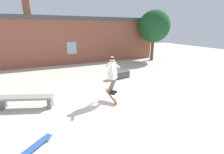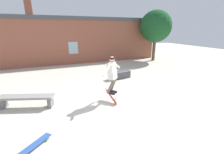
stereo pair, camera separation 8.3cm
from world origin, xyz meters
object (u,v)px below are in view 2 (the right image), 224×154
Objects in this scene: skater at (112,72)px; skateboard_resting at (35,145)px; park_bench at (26,99)px; skate_ledge at (120,75)px; skateboard_flipping at (111,96)px; tree_right at (156,27)px.

skater reaches higher than skateboard_resting.
skate_ledge is at bearing 40.59° from park_bench.
skateboard_resting is at bearing -60.75° from park_bench.
skater reaches higher than skate_ledge.
skater is at bearing 124.32° from skateboard_flipping.
tree_right is 5.34× the size of skateboard_flipping.
tree_right reaches higher than skateboard_flipping.
skateboard_resting is at bearing -100.90° from skater.
skateboard_resting is (-4.06, -3.94, -0.14)m from skate_ledge.
skateboard_flipping reaches higher than park_bench.
park_bench is 2.51× the size of skateboard_resting.
park_bench is 1.52× the size of skate_ledge.
skater reaches higher than skateboard_flipping.
park_bench is at bearing -144.09° from skater.
tree_right is 10.99m from park_bench.
park_bench is at bearing -166.17° from skate_ledge.
skate_ledge is (-4.89, -3.51, -2.64)m from tree_right.
park_bench reaches higher than skateboard_resting.
skateboard_flipping is (-0.07, -0.08, -0.93)m from skater.
tree_right is 6.57m from skate_ledge.
park_bench is 4.77m from skate_ledge.
skate_ledge is at bearing 135.06° from skateboard_flipping.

